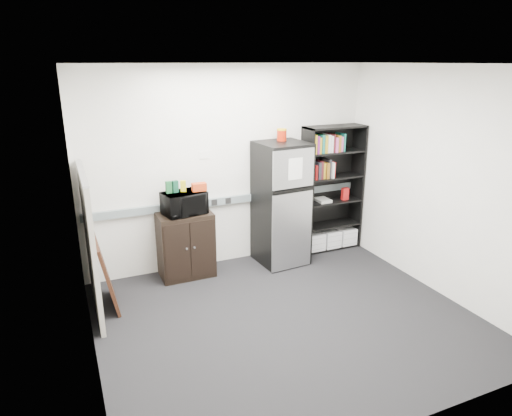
# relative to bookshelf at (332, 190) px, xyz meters

# --- Properties ---
(floor) EXTENTS (4.00, 4.00, 0.00)m
(floor) POSITION_rel_bookshelf_xyz_m (-1.53, -1.57, -0.91)
(floor) COLOR black
(floor) RESTS_ON ground
(wall_back) EXTENTS (4.00, 0.02, 2.70)m
(wall_back) POSITION_rel_bookshelf_xyz_m (-1.53, 0.18, 0.44)
(wall_back) COLOR silver
(wall_back) RESTS_ON floor
(wall_right) EXTENTS (0.02, 3.50, 2.70)m
(wall_right) POSITION_rel_bookshelf_xyz_m (0.47, -1.57, 0.44)
(wall_right) COLOR silver
(wall_right) RESTS_ON floor
(wall_left) EXTENTS (0.02, 3.50, 2.70)m
(wall_left) POSITION_rel_bookshelf_xyz_m (-3.53, -1.57, 0.44)
(wall_left) COLOR silver
(wall_left) RESTS_ON floor
(ceiling) EXTENTS (4.00, 3.50, 0.02)m
(ceiling) POSITION_rel_bookshelf_xyz_m (-1.53, -1.57, 1.79)
(ceiling) COLOR white
(ceiling) RESTS_ON wall_back
(electrical_raceway) EXTENTS (3.92, 0.05, 0.10)m
(electrical_raceway) POSITION_rel_bookshelf_xyz_m (-1.53, 0.15, -0.01)
(electrical_raceway) COLOR slate
(electrical_raceway) RESTS_ON wall_back
(wall_note) EXTENTS (0.14, 0.00, 0.10)m
(wall_note) POSITION_rel_bookshelf_xyz_m (-1.88, 0.18, 0.64)
(wall_note) COLOR white
(wall_note) RESTS_ON wall_back
(bookshelf) EXTENTS (0.90, 0.34, 1.85)m
(bookshelf) POSITION_rel_bookshelf_xyz_m (0.00, 0.00, 0.00)
(bookshelf) COLOR black
(bookshelf) RESTS_ON floor
(cubicle_partition) EXTENTS (0.06, 1.30, 1.62)m
(cubicle_partition) POSITION_rel_bookshelf_xyz_m (-3.43, -0.49, -0.10)
(cubicle_partition) COLOR gray
(cubicle_partition) RESTS_ON floor
(cabinet) EXTENTS (0.69, 0.46, 0.87)m
(cabinet) POSITION_rel_bookshelf_xyz_m (-2.25, -0.06, -0.48)
(cabinet) COLOR black
(cabinet) RESTS_ON floor
(microwave) EXTENTS (0.58, 0.44, 0.29)m
(microwave) POSITION_rel_bookshelf_xyz_m (-2.25, -0.08, 0.10)
(microwave) COLOR black
(microwave) RESTS_ON cabinet
(snack_box_a) EXTENTS (0.08, 0.06, 0.15)m
(snack_box_a) POSITION_rel_bookshelf_xyz_m (-2.42, -0.05, 0.32)
(snack_box_a) COLOR #175028
(snack_box_a) RESTS_ON microwave
(snack_box_b) EXTENTS (0.08, 0.06, 0.15)m
(snack_box_b) POSITION_rel_bookshelf_xyz_m (-2.34, -0.05, 0.32)
(snack_box_b) COLOR #0D3A26
(snack_box_b) RESTS_ON microwave
(snack_box_c) EXTENTS (0.08, 0.07, 0.14)m
(snack_box_c) POSITION_rel_bookshelf_xyz_m (-2.24, -0.05, 0.31)
(snack_box_c) COLOR gold
(snack_box_c) RESTS_ON microwave
(snack_bag) EXTENTS (0.18, 0.11, 0.10)m
(snack_bag) POSITION_rel_bookshelf_xyz_m (-2.05, -0.10, 0.29)
(snack_bag) COLOR #B93812
(snack_bag) RESTS_ON microwave
(refrigerator) EXTENTS (0.68, 0.71, 1.70)m
(refrigerator) POSITION_rel_bookshelf_xyz_m (-0.90, -0.14, -0.06)
(refrigerator) COLOR black
(refrigerator) RESTS_ON floor
(coffee_can) EXTENTS (0.13, 0.13, 0.18)m
(coffee_can) POSITION_rel_bookshelf_xyz_m (-0.85, -0.02, 0.88)
(coffee_can) COLOR #AB1D07
(coffee_can) RESTS_ON refrigerator
(framed_poster) EXTENTS (0.19, 0.64, 0.82)m
(framed_poster) POSITION_rel_bookshelf_xyz_m (-3.30, -0.48, -0.50)
(framed_poster) COLOR black
(framed_poster) RESTS_ON floor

